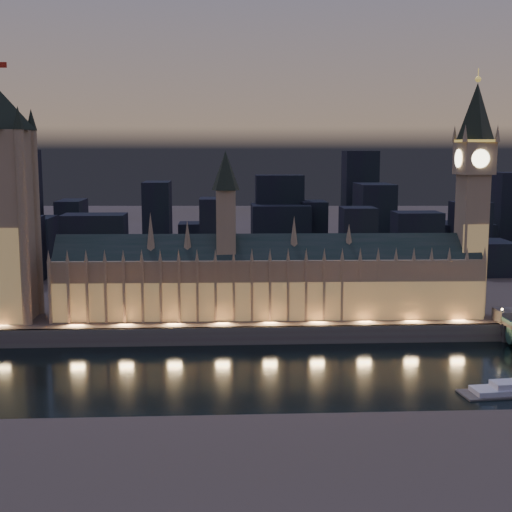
{
  "coord_description": "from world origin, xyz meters",
  "views": [
    {
      "loc": [
        -11.55,
        -269.04,
        86.7
      ],
      "look_at": [
        5.0,
        55.0,
        38.0
      ],
      "focal_mm": 50.0,
      "sensor_mm": 36.0,
      "label": 1
    }
  ],
  "objects": [
    {
      "name": "palace_of_westminster",
      "position": [
        10.36,
        61.75,
        26.37
      ],
      "size": [
        202.0,
        24.09,
        78.0
      ],
      "color": "#937C5D",
      "rests_on": "north_bank"
    },
    {
      "name": "city_backdrop",
      "position": [
        37.7,
        246.98,
        31.04
      ],
      "size": [
        459.45,
        215.63,
        78.43
      ],
      "color": "black",
      "rests_on": "north_bank"
    },
    {
      "name": "elizabeth_tower",
      "position": [
        108.0,
        61.93,
        72.61
      ],
      "size": [
        18.0,
        18.0,
        115.67
      ],
      "color": "#937C5D",
      "rests_on": "north_bank"
    },
    {
      "name": "ground_plane",
      "position": [
        0.0,
        0.0,
        0.0
      ],
      "size": [
        2000.0,
        2000.0,
        0.0
      ],
      "primitive_type": "plane",
      "color": "black",
      "rests_on": "ground"
    },
    {
      "name": "victoria_tower",
      "position": [
        -110.0,
        61.92,
        66.16
      ],
      "size": [
        31.68,
        31.68,
        117.37
      ],
      "color": "#937C5D",
      "rests_on": "north_bank"
    },
    {
      "name": "embankment_wall",
      "position": [
        0.0,
        41.0,
        4.0
      ],
      "size": [
        2000.0,
        2.5,
        8.0
      ],
      "primitive_type": "cube",
      "color": "#524242",
      "rests_on": "ground"
    },
    {
      "name": "north_bank",
      "position": [
        0.0,
        520.0,
        4.0
      ],
      "size": [
        2000.0,
        960.0,
        8.0
      ],
      "primitive_type": "cube",
      "color": "#4D3F2E",
      "rests_on": "ground"
    }
  ]
}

